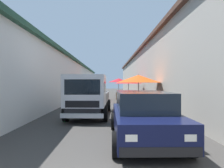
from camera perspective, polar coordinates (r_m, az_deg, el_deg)
ground at (r=15.30m, az=-1.51°, el=-6.18°), size 90.00×90.00×0.00m
building_left_whitewash at (r=18.80m, az=-22.67°, el=1.39°), size 49.80×7.50×4.17m
building_right_concrete at (r=18.69m, az=19.97°, el=3.01°), size 49.80×7.50×5.22m
fruit_stall_mid_lane at (r=11.79m, az=8.09°, el=0.75°), size 2.76×2.76×2.31m
fruit_stall_near_left at (r=21.16m, az=-6.22°, el=-0.07°), size 2.42×2.42×2.10m
fruit_stall_far_right at (r=17.11m, az=5.04°, el=0.21°), size 2.48×2.48×2.16m
fruit_stall_far_left at (r=19.98m, az=2.07°, el=0.38°), size 2.25×2.25×2.30m
hatchback_car at (r=5.81m, az=9.45°, el=-9.39°), size 3.91×1.93×1.45m
delivery_truck at (r=9.11m, az=-7.37°, el=-3.98°), size 4.99×2.14×2.08m
vendor_by_crates at (r=15.95m, az=-3.80°, el=-2.35°), size 0.64×0.34×1.70m
parked_scooter at (r=14.93m, az=4.78°, el=-4.61°), size 1.69×0.32×1.14m
plastic_stool at (r=8.67m, az=-14.05°, el=-8.96°), size 0.30×0.30×0.43m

